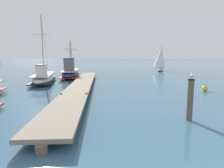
# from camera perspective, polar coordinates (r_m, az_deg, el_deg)

# --- Properties ---
(floating_dock) EXTENTS (2.65, 22.44, 0.53)m
(floating_dock) POSITION_cam_1_polar(r_m,az_deg,el_deg) (16.59, -9.29, -0.24)
(floating_dock) COLOR gray
(floating_dock) RESTS_ON ground
(fishing_boat_0) EXTENTS (3.34, 7.60, 7.20)m
(fishing_boat_0) POSITION_cam_1_polar(r_m,az_deg,el_deg) (21.57, -20.02, 1.93)
(fishing_boat_0) COLOR silver
(fishing_boat_0) RESTS_ON ground
(fishing_boat_4) EXTENTS (2.90, 8.09, 5.17)m
(fishing_boat_4) POSITION_cam_1_polar(r_m,az_deg,el_deg) (25.63, -12.55, 3.55)
(fishing_boat_4) COLOR navy
(fishing_boat_4) RESTS_ON ground
(mooring_piling) EXTENTS (0.30, 0.30, 1.86)m
(mooring_piling) POSITION_cam_1_polar(r_m,az_deg,el_deg) (8.99, 22.57, -4.25)
(mooring_piling) COLOR brown
(mooring_piling) RESTS_ON ground
(perched_seagull) EXTENTS (0.23, 0.37, 0.27)m
(perched_seagull) POSITION_cam_1_polar(r_m,az_deg,el_deg) (8.83, 22.95, 2.34)
(perched_seagull) COLOR gold
(perched_seagull) RESTS_ON mooring_piling
(mooring_buoy) EXTENTS (0.48, 0.48, 0.55)m
(mooring_buoy) POSITION_cam_1_polar(r_m,az_deg,el_deg) (17.07, 26.32, -1.19)
(mooring_buoy) COLOR yellow
(mooring_buoy) RESTS_ON ground
(distant_sailboat) EXTENTS (3.31, 4.70, 4.98)m
(distant_sailboat) POSITION_cam_1_polar(r_m,az_deg,el_deg) (37.56, 14.44, 7.33)
(distant_sailboat) COLOR silver
(distant_sailboat) RESTS_ON ground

